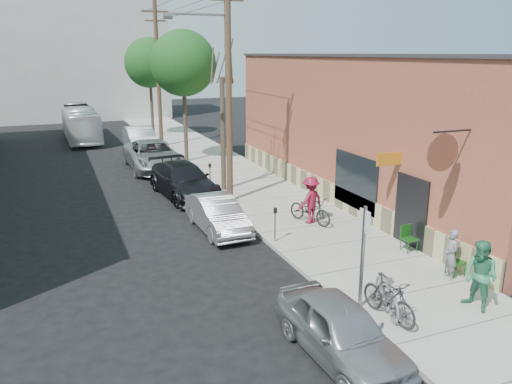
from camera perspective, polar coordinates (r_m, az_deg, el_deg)
name	(u,v)px	position (r m, az deg, el deg)	size (l,w,h in m)	color
ground	(225,266)	(16.34, -3.57, -8.42)	(120.00, 120.00, 0.00)	black
sidewalk	(234,176)	(27.51, -2.52, 1.78)	(4.50, 58.00, 0.15)	#A8A79B
cafe_building	(374,128)	(23.77, 13.33, 7.11)	(6.60, 20.20, 6.61)	#994E39
end_cap_building	(75,59)	(56.24, -20.01, 14.06)	(18.00, 8.00, 12.00)	#B8B9B3
sign_post	(363,248)	(13.13, 12.14, -6.26)	(0.07, 0.45, 2.80)	slate
parking_meter_near	(275,219)	(17.67, 2.21, -3.09)	(0.14, 0.14, 1.24)	slate
parking_meter_far	(210,172)	(24.75, -5.27, 2.32)	(0.14, 0.14, 1.24)	slate
utility_pole_near	(227,83)	(21.88, -3.32, 12.35)	(3.57, 0.28, 10.00)	#503A28
utility_pole_far	(158,72)	(36.45, -11.13, 13.29)	(1.80, 0.28, 10.00)	#503A28
tree_bare	(223,135)	(24.11, -3.80, 6.55)	(0.24, 0.24, 5.42)	#44392C
tree_leafy_mid	(183,63)	(30.81, -8.33, 14.33)	(3.90, 3.90, 7.86)	#44392C
tree_leafy_far	(149,63)	(41.43, -12.09, 14.22)	(3.90, 3.90, 7.69)	#44392C
patio_chair_a	(409,239)	(17.69, 17.13, -5.13)	(0.50, 0.50, 0.88)	#134312
patio_chair_b	(456,262)	(16.28, 21.88, -7.41)	(0.50, 0.50, 0.88)	#134312
patron_grey	(451,254)	(15.89, 21.39, -6.66)	(0.56, 0.37, 1.53)	gray
patron_green	(480,276)	(14.26, 24.27, -8.76)	(0.92, 0.72, 1.89)	#317B58
cyclist	(310,200)	(19.65, 6.24, -0.92)	(1.21, 0.69, 1.87)	maroon
cyclist_bike	(310,210)	(19.76, 6.20, -2.03)	(0.71, 2.04, 1.07)	black
parked_bike_a	(389,298)	(13.21, 14.94, -11.67)	(0.53, 1.86, 1.12)	black
parked_bike_b	(388,292)	(13.62, 14.81, -11.03)	(0.67, 1.93, 1.01)	slate
car_0	(341,330)	(11.70, 9.65, -15.30)	(1.60, 3.97, 1.35)	#9B9DA2
car_1	(217,214)	(19.21, -4.45, -2.54)	(1.43, 4.10, 1.35)	#A3A3AB
car_2	(184,180)	(24.04, -8.28, 1.33)	(2.18, 5.37, 1.56)	black
car_3	(153,155)	(29.91, -11.67, 4.11)	(2.80, 6.06, 1.68)	#9C9EA3
car_4	(140,139)	(35.85, -13.11, 5.89)	(1.77, 5.09, 1.68)	#B0B6B9
bus	(80,123)	(41.74, -19.43, 7.42)	(2.23, 9.52, 2.65)	white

